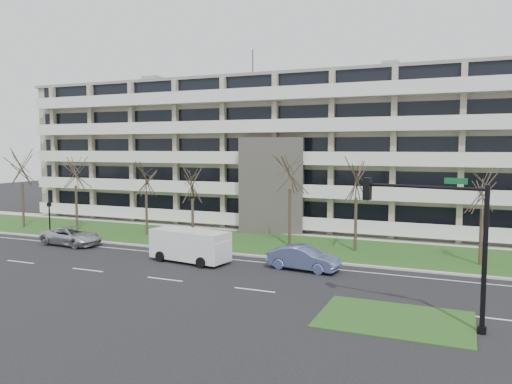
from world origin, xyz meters
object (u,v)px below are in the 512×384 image
at_px(white_van, 191,243).
at_px(pedestrian_signal, 49,214).
at_px(silver_pickup, 72,236).
at_px(blue_sedan, 303,258).
at_px(traffic_signal, 440,230).

xyz_separation_m(white_van, pedestrian_signal, (-16.52, 3.43, 0.77)).
relative_size(silver_pickup, blue_sedan, 1.12).
bearing_deg(blue_sedan, silver_pickup, 94.67).
bearing_deg(silver_pickup, blue_sedan, -87.29).
bearing_deg(silver_pickup, pedestrian_signal, 70.53).
distance_m(white_van, pedestrian_signal, 16.89).
relative_size(white_van, traffic_signal, 0.90).
bearing_deg(blue_sedan, pedestrian_signal, 90.52).
bearing_deg(white_van, blue_sedan, 14.87).
distance_m(silver_pickup, traffic_signal, 30.26).
height_order(white_van, traffic_signal, traffic_signal).
distance_m(silver_pickup, white_van, 12.30).
height_order(silver_pickup, blue_sedan, blue_sedan).
bearing_deg(white_van, silver_pickup, -178.25).
height_order(silver_pickup, pedestrian_signal, pedestrian_signal).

